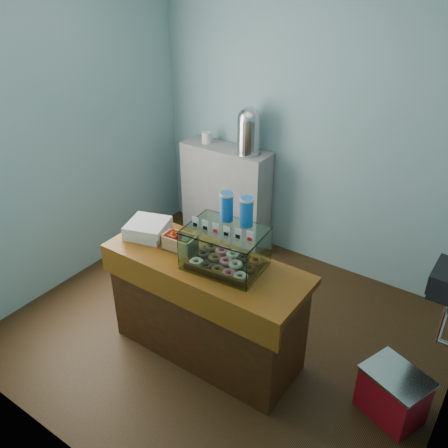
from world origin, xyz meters
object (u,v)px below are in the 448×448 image
Objects in this scene: counter at (206,307)px; display_case at (228,245)px; coffee_urn at (249,130)px; red_cooler at (393,394)px.

counter is 2.71× the size of display_case.
coffee_urn is (-0.61, 1.56, 0.90)m from counter.
coffee_urn is at bearing 111.41° from counter.
display_case reaches higher than counter.
display_case is 1.22× the size of coffee_urn.
red_cooler is (1.45, 0.25, -0.27)m from counter.
coffee_urn is 0.93× the size of red_cooler.
coffee_urn reaches higher than red_cooler.
display_case is 1.56m from red_cooler.
red_cooler is (1.28, 0.19, -0.87)m from display_case.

